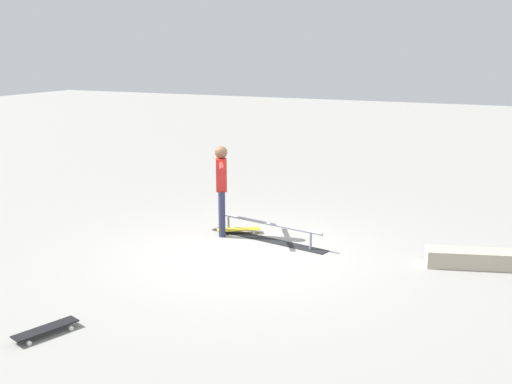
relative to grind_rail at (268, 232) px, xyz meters
name	(u,v)px	position (x,y,z in m)	size (l,w,h in m)	color
ground_plane	(245,252)	(0.08, 0.78, -0.14)	(60.00, 60.00, 0.00)	gray
grind_rail	(268,232)	(0.00, 0.00, 0.00)	(2.41, 0.72, 0.34)	black
skate_ledge	(503,260)	(-3.94, -0.21, -0.01)	(2.36, 0.40, 0.27)	#B2A893
skater_main	(221,184)	(0.88, 0.07, 0.82)	(0.71, 1.21, 1.67)	#2D3351
skateboard_main	(238,229)	(0.66, -0.16, -0.07)	(0.78, 0.60, 0.09)	yellow
loose_skateboard_black	(46,329)	(0.95, 4.53, -0.07)	(0.45, 0.82, 0.09)	black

